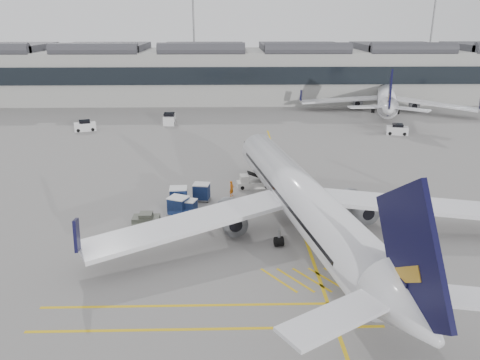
{
  "coord_description": "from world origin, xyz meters",
  "views": [
    {
      "loc": [
        3.47,
        -36.48,
        18.03
      ],
      "look_at": [
        4.48,
        3.64,
        4.0
      ],
      "focal_mm": 35.0,
      "sensor_mm": 36.0,
      "label": 1
    }
  ],
  "objects_px": {
    "ramp_agent_b": "(204,217)",
    "pushback_tug": "(146,221)",
    "ramp_agent_a": "(232,189)",
    "airliner_main": "(303,200)",
    "baggage_cart_a": "(201,191)",
    "belt_loader": "(253,183)"
  },
  "relations": [
    {
      "from": "belt_loader",
      "to": "baggage_cart_a",
      "type": "distance_m",
      "value": 6.72
    },
    {
      "from": "airliner_main",
      "to": "baggage_cart_a",
      "type": "xyz_separation_m",
      "value": [
        -9.16,
        8.17,
        -2.21
      ]
    },
    {
      "from": "ramp_agent_b",
      "to": "baggage_cart_a",
      "type": "bearing_deg",
      "value": -116.93
    },
    {
      "from": "ramp_agent_a",
      "to": "ramp_agent_b",
      "type": "height_order",
      "value": "ramp_agent_b"
    },
    {
      "from": "belt_loader",
      "to": "baggage_cart_a",
      "type": "relative_size",
      "value": 2.34
    },
    {
      "from": "belt_loader",
      "to": "ramp_agent_a",
      "type": "distance_m",
      "value": 3.6
    },
    {
      "from": "belt_loader",
      "to": "pushback_tug",
      "type": "bearing_deg",
      "value": -141.22
    },
    {
      "from": "airliner_main",
      "to": "ramp_agent_a",
      "type": "xyz_separation_m",
      "value": [
        -6.03,
        9.31,
        -2.35
      ]
    },
    {
      "from": "belt_loader",
      "to": "pushback_tug",
      "type": "xyz_separation_m",
      "value": [
        -10.16,
        -10.23,
        0.07
      ]
    },
    {
      "from": "airliner_main",
      "to": "belt_loader",
      "type": "bearing_deg",
      "value": 96.82
    },
    {
      "from": "ramp_agent_b",
      "to": "pushback_tug",
      "type": "bearing_deg",
      "value": -30.95
    },
    {
      "from": "ramp_agent_a",
      "to": "pushback_tug",
      "type": "xyz_separation_m",
      "value": [
        -7.79,
        -7.52,
        -0.24
      ]
    },
    {
      "from": "ramp_agent_b",
      "to": "pushback_tug",
      "type": "height_order",
      "value": "ramp_agent_b"
    },
    {
      "from": "belt_loader",
      "to": "ramp_agent_a",
      "type": "relative_size",
      "value": 2.7
    },
    {
      "from": "ramp_agent_b",
      "to": "pushback_tug",
      "type": "relative_size",
      "value": 0.7
    },
    {
      "from": "baggage_cart_a",
      "to": "pushback_tug",
      "type": "height_order",
      "value": "baggage_cart_a"
    },
    {
      "from": "ramp_agent_b",
      "to": "belt_loader",
      "type": "bearing_deg",
      "value": -147.84
    },
    {
      "from": "airliner_main",
      "to": "baggage_cart_a",
      "type": "bearing_deg",
      "value": 128.12
    },
    {
      "from": "belt_loader",
      "to": "baggage_cart_a",
      "type": "height_order",
      "value": "baggage_cart_a"
    },
    {
      "from": "airliner_main",
      "to": "baggage_cart_a",
      "type": "relative_size",
      "value": 20.87
    },
    {
      "from": "belt_loader",
      "to": "baggage_cart_a",
      "type": "bearing_deg",
      "value": -151.43
    },
    {
      "from": "airliner_main",
      "to": "ramp_agent_a",
      "type": "relative_size",
      "value": 24.11
    }
  ]
}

